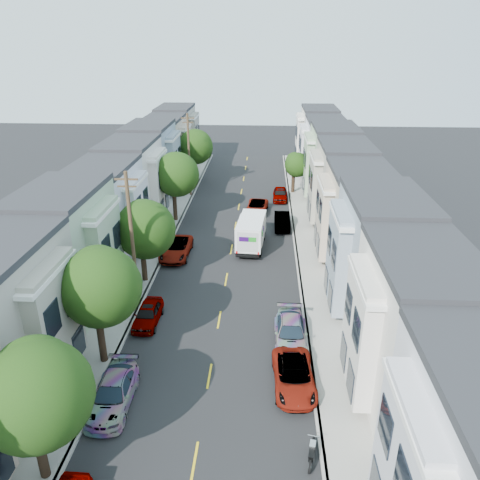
# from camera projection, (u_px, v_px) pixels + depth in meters

# --- Properties ---
(ground) EXTENTS (160.00, 160.00, 0.00)m
(ground) POSITION_uv_depth(u_px,v_px,m) (219.00, 320.00, 33.03)
(ground) COLOR black
(ground) RESTS_ON ground
(road_slab) EXTENTS (12.00, 70.00, 0.02)m
(road_slab) POSITION_uv_depth(u_px,v_px,m) (234.00, 237.00, 46.77)
(road_slab) COLOR black
(road_slab) RESTS_ON ground
(curb_left) EXTENTS (0.30, 70.00, 0.15)m
(curb_left) POSITION_uv_depth(u_px,v_px,m) (174.00, 235.00, 47.05)
(curb_left) COLOR gray
(curb_left) RESTS_ON ground
(curb_right) EXTENTS (0.30, 70.00, 0.15)m
(curb_right) POSITION_uv_depth(u_px,v_px,m) (294.00, 238.00, 46.44)
(curb_right) COLOR gray
(curb_right) RESTS_ON ground
(sidewalk_left) EXTENTS (2.60, 70.00, 0.15)m
(sidewalk_left) POSITION_uv_depth(u_px,v_px,m) (161.00, 235.00, 47.12)
(sidewalk_left) COLOR gray
(sidewalk_left) RESTS_ON ground
(sidewalk_right) EXTENTS (2.60, 70.00, 0.15)m
(sidewalk_right) POSITION_uv_depth(u_px,v_px,m) (307.00, 238.00, 46.37)
(sidewalk_right) COLOR gray
(sidewalk_right) RESTS_ON ground
(centerline) EXTENTS (0.12, 70.00, 0.01)m
(centerline) POSITION_uv_depth(u_px,v_px,m) (234.00, 237.00, 46.77)
(centerline) COLOR gold
(centerline) RESTS_ON ground
(townhouse_row_left) EXTENTS (5.00, 70.00, 8.50)m
(townhouse_row_left) POSITION_uv_depth(u_px,v_px,m) (124.00, 235.00, 47.34)
(townhouse_row_left) COLOR #C0AD95
(townhouse_row_left) RESTS_ON ground
(townhouse_row_right) EXTENTS (5.00, 70.00, 8.50)m
(townhouse_row_right) POSITION_uv_depth(u_px,v_px,m) (346.00, 239.00, 46.21)
(townhouse_row_right) COLOR #C0AD95
(townhouse_row_right) RESTS_ON ground
(tree_a) EXTENTS (4.70, 4.70, 7.09)m
(tree_a) POSITION_uv_depth(u_px,v_px,m) (35.00, 396.00, 19.33)
(tree_a) COLOR black
(tree_a) RESTS_ON ground
(tree_b) EXTENTS (4.70, 4.70, 7.61)m
(tree_b) POSITION_uv_depth(u_px,v_px,m) (99.00, 287.00, 26.66)
(tree_b) COLOR black
(tree_b) RESTS_ON ground
(tree_c) EXTENTS (4.70, 4.70, 6.92)m
(tree_c) POSITION_uv_depth(u_px,v_px,m) (144.00, 230.00, 36.47)
(tree_c) COLOR black
(tree_c) RESTS_ON ground
(tree_d) EXTENTS (4.70, 4.70, 7.54)m
(tree_d) POSITION_uv_depth(u_px,v_px,m) (176.00, 175.00, 48.84)
(tree_d) COLOR black
(tree_d) RESTS_ON ground
(tree_e) EXTENTS (4.60, 4.60, 7.46)m
(tree_e) POSITION_uv_depth(u_px,v_px,m) (195.00, 147.00, 61.40)
(tree_e) COLOR black
(tree_e) RESTS_ON ground
(tree_far_r) EXTENTS (3.10, 3.10, 5.23)m
(tree_far_r) POSITION_uv_depth(u_px,v_px,m) (296.00, 165.00, 58.58)
(tree_far_r) COLOR black
(tree_far_r) RESTS_ON ground
(utility_pole_near) EXTENTS (1.60, 0.26, 10.00)m
(utility_pole_near) POSITION_uv_depth(u_px,v_px,m) (132.00, 240.00, 33.14)
(utility_pole_near) COLOR #42301E
(utility_pole_near) RESTS_ON ground
(utility_pole_far) EXTENTS (1.60, 0.26, 10.00)m
(utility_pole_far) POSITION_uv_depth(u_px,v_px,m) (189.00, 155.00, 56.95)
(utility_pole_far) COLOR #42301E
(utility_pole_far) RESTS_ON ground
(fedex_truck) EXTENTS (2.34, 6.08, 2.92)m
(fedex_truck) POSITION_uv_depth(u_px,v_px,m) (251.00, 231.00, 43.90)
(fedex_truck) COLOR white
(fedex_truck) RESTS_ON ground
(lead_sedan) EXTENTS (2.74, 5.09, 1.36)m
(lead_sedan) POSITION_uv_depth(u_px,v_px,m) (257.00, 207.00, 52.96)
(lead_sedan) COLOR black
(lead_sedan) RESTS_ON ground
(parked_left_b) EXTENTS (2.18, 4.96, 1.47)m
(parked_left_b) POSITION_uv_depth(u_px,v_px,m) (113.00, 394.00, 25.15)
(parked_left_b) COLOR black
(parked_left_b) RESTS_ON ground
(parked_left_c) EXTENTS (1.66, 4.22, 1.36)m
(parked_left_c) POSITION_uv_depth(u_px,v_px,m) (148.00, 314.00, 32.45)
(parked_left_c) COLOR silver
(parked_left_c) RESTS_ON ground
(parked_left_d) EXTENTS (2.53, 5.40, 1.49)m
(parked_left_d) POSITION_uv_depth(u_px,v_px,m) (176.00, 249.00, 42.41)
(parked_left_d) COLOR #540D20
(parked_left_d) RESTS_ON ground
(parked_right_a) EXTENTS (2.53, 5.07, 1.38)m
(parked_right_a) POSITION_uv_depth(u_px,v_px,m) (294.00, 376.00, 26.50)
(parked_right_a) COLOR #525252
(parked_right_a) RESTS_ON ground
(parked_right_b) EXTENTS (2.10, 4.97, 1.49)m
(parked_right_b) POSITION_uv_depth(u_px,v_px,m) (291.00, 333.00, 30.32)
(parked_right_b) COLOR white
(parked_right_b) RESTS_ON ground
(parked_right_c) EXTENTS (1.59, 4.49, 1.50)m
(parked_right_c) POSITION_uv_depth(u_px,v_px,m) (282.00, 221.00, 48.72)
(parked_right_c) COLOR black
(parked_right_c) RESTS_ON ground
(parked_right_d) EXTENTS (1.87, 4.57, 1.47)m
(parked_right_d) POSITION_uv_depth(u_px,v_px,m) (280.00, 194.00, 57.12)
(parked_right_d) COLOR black
(parked_right_d) RESTS_ON ground
(motorcycle) EXTENTS (0.27, 1.99, 0.79)m
(motorcycle) POSITION_uv_depth(u_px,v_px,m) (312.00, 452.00, 21.97)
(motorcycle) COLOR black
(motorcycle) RESTS_ON ground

